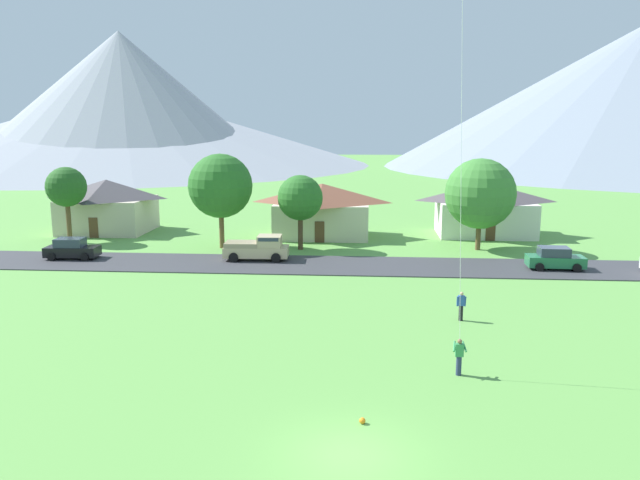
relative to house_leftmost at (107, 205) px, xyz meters
The scene contains 17 objects.
ground_plane 49.51m from the house_leftmost, 58.38° to the right, with size 400.00×400.00×0.00m, color #609E47.
road_strip 29.53m from the house_leftmost, 28.17° to the right, with size 160.00×6.64×0.08m, color #38383D.
mountain_central_ridge 95.26m from the house_leftmost, 110.31° to the left, with size 76.04×76.04×32.39m, color #8E939E.
mountain_west_ridge 128.57m from the house_leftmost, 111.20° to the left, with size 84.96×84.96×34.09m, color #8E939E.
mountain_far_east_ridge 108.32m from the house_leftmost, 110.45° to the left, with size 129.47×129.47×19.51m, color #8E939E.
house_leftmost is the anchor object (origin of this frame).
house_left_center 22.11m from the house_leftmost, ahead, with size 9.78×6.92×5.22m.
house_right_center 38.17m from the house_leftmost, ahead, with size 9.91×7.00×5.23m.
tree_near_left 6.49m from the house_leftmost, 102.30° to the right, with size 3.69×3.69×7.05m.
tree_left_of_center 15.76m from the house_leftmost, 28.97° to the right, with size 5.66×5.66×8.39m.
tree_center 36.92m from the house_leftmost, 10.39° to the right, with size 6.13×6.13×8.03m.
tree_right_of_center 22.10m from the house_leftmost, 20.41° to the right, with size 3.96×3.96×6.58m.
parked_car_black_west_end 13.48m from the house_leftmost, 79.70° to the right, with size 4.28×2.24×1.68m.
parked_car_green_mid_west 43.13m from the house_leftmost, 18.91° to the right, with size 4.25×2.17×1.68m.
pickup_truck_sand_east_side 21.68m from the house_leftmost, 35.10° to the right, with size 5.27×2.48×1.99m.
watcher_person 41.82m from the house_leftmost, 40.38° to the right, with size 0.56×0.24×1.68m.
soccer_ball 47.86m from the house_leftmost, 56.52° to the right, with size 0.24×0.24×0.24m, color orange.
Camera 1 is at (0.48, -19.45, 11.06)m, focal length 35.08 mm.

